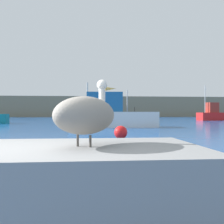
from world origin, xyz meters
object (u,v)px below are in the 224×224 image
Objects in this scene: fishing_boat_blue at (115,115)px; mooring_buoy at (121,132)px; fishing_boat_red at (213,114)px; fishing_boat_white at (111,114)px; pelican at (87,115)px.

fishing_boat_blue is 25.89m from mooring_buoy.
fishing_boat_red is 9.08× the size of mooring_buoy.
fishing_boat_white is at bearing 87.54° from mooring_buoy.
fishing_boat_red reaches higher than mooring_buoy.
fishing_boat_red is 0.76× the size of fishing_boat_white.
fishing_boat_white is at bearing -87.20° from fishing_boat_blue.
fishing_boat_white is at bearing 25.49° from pelican.
fishing_boat_blue reaches higher than pelican.
fishing_boat_red reaches higher than fishing_boat_white.
pelican is 2.13× the size of mooring_buoy.
pelican is at bearing 44.83° from fishing_boat_red.
fishing_boat_blue reaches higher than fishing_boat_white.
fishing_boat_white is at bearing 28.07° from fishing_boat_red.
fishing_boat_blue is (-16.55, -3.32, -0.02)m from fishing_boat_red.
fishing_boat_red reaches higher than fishing_boat_blue.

